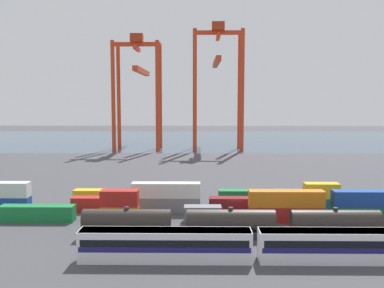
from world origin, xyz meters
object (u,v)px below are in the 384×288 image
Objects in this scene: freight_tank_row at (283,223)px; shipping_container_21 at (162,196)px; shipping_container_4 at (286,214)px; shipping_container_20 at (90,196)px; passenger_train at (255,244)px; gantry_crane_central at (218,73)px; shipping_container_16 at (243,205)px; shipping_container_13 at (89,204)px; gantry_crane_west at (138,80)px.

shipping_container_21 is at bearing 132.43° from freight_tank_row.
shipping_container_4 and shipping_container_20 have the same top height.
shipping_container_4 is at bearing 67.37° from passenger_train.
shipping_container_16 is at bearing -89.81° from gantry_crane_central.
passenger_train is 3.58× the size of shipping_container_4.
shipping_container_13 is 1.00× the size of shipping_container_20.
shipping_container_4 is 116.24m from gantry_crane_west.
gantry_crane_west reaches higher than passenger_train.
gantry_crane_central is (27.03, 99.94, 28.62)m from shipping_container_13.
shipping_container_16 is at bearing 87.61° from passenger_train.
shipping_container_13 is at bearing -105.13° from gantry_crane_central.
passenger_train is at bearing -119.16° from freight_tank_row.
shipping_container_4 is 1.00× the size of shipping_container_16.
shipping_container_21 is (-19.10, 20.90, -0.82)m from freight_tank_row.
passenger_train is at bearing -76.06° from gantry_crane_west.
shipping_container_16 is at bearing -12.48° from shipping_container_20.
shipping_container_20 is at bearing 102.61° from shipping_container_13.
shipping_container_16 is at bearing 106.02° from freight_tank_row.
shipping_container_20 is 97.55m from gantry_crane_west.
shipping_container_20 is 0.50× the size of shipping_container_21.
shipping_container_20 is at bearing 132.66° from passenger_train.
shipping_container_13 is 0.12× the size of gantry_crane_central.
passenger_train is at bearing -47.34° from shipping_container_20.
shipping_container_4 is (7.26, 17.41, -0.84)m from passenger_train.
gantry_crane_west is at bearing 92.53° from shipping_container_13.
shipping_container_21 is at bearing 0.00° from shipping_container_20.
gantry_crane_west is (-3.02, 93.96, 26.07)m from shipping_container_20.
shipping_container_21 is (13.85, 0.00, 0.00)m from shipping_container_20.
shipping_container_16 is at bearing 134.53° from shipping_container_4.
shipping_container_4 is at bearing -10.73° from shipping_container_13.
freight_tank_row is at bearing -47.57° from shipping_container_21.
freight_tank_row is 39.03m from shipping_container_20.
shipping_container_16 and shipping_container_20 have the same top height.
shipping_container_21 is at bearing -98.87° from gantry_crane_central.
shipping_container_16 is 103.96m from gantry_crane_central.
freight_tank_row reaches higher than shipping_container_21.
gantry_crane_west is at bearing 91.84° from shipping_container_20.
shipping_container_13 is 0.50× the size of shipping_container_16.
shipping_container_4 is at bearing -70.37° from gantry_crane_west.
gantry_crane_central reaches higher than shipping_container_4.
freight_tank_row is at bearing 60.84° from passenger_train.
freight_tank_row is 4.76× the size of shipping_container_21.
passenger_train is 7.17× the size of shipping_container_20.
shipping_container_13 is at bearing -77.39° from shipping_container_20.
gantry_crane_central reaches higher than passenger_train.
freight_tank_row reaches higher than shipping_container_13.
gantry_crane_central is (-6.59, 106.31, 28.62)m from shipping_container_4.
passenger_train is 3.58× the size of shipping_container_16.
shipping_container_4 is 0.27× the size of gantry_crane_west.
freight_tank_row is 1.17× the size of gantry_crane_central.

